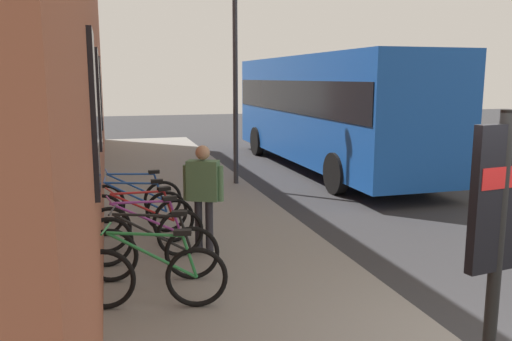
% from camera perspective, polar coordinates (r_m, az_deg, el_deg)
% --- Properties ---
extents(ground, '(60.00, 60.00, 0.00)m').
position_cam_1_polar(ground, '(10.76, 8.74, -4.90)').
color(ground, '#2D2D30').
extents(sidewalk_pavement, '(24.00, 3.50, 0.12)m').
position_cam_1_polar(sidewalk_pavement, '(11.86, -7.57, -3.16)').
color(sidewalk_pavement, gray).
rests_on(sidewalk_pavement, ground).
extents(station_facade, '(22.00, 0.65, 8.43)m').
position_cam_1_polar(station_facade, '(12.53, -18.42, 16.24)').
color(station_facade, '#9E563D').
rests_on(station_facade, ground).
extents(bicycle_nearest_sign, '(0.55, 1.74, 0.97)m').
position_cam_1_polar(bicycle_nearest_sign, '(6.27, -11.23, -11.10)').
color(bicycle_nearest_sign, black).
rests_on(bicycle_nearest_sign, sidewalk_pavement).
extents(bicycle_by_door, '(0.50, 1.75, 0.97)m').
position_cam_1_polar(bicycle_by_door, '(7.07, -11.16, -8.63)').
color(bicycle_by_door, black).
rests_on(bicycle_by_door, sidewalk_pavement).
extents(bicycle_far_end, '(0.48, 1.76, 0.97)m').
position_cam_1_polar(bicycle_far_end, '(7.81, -11.82, -6.86)').
color(bicycle_far_end, black).
rests_on(bicycle_far_end, sidewalk_pavement).
extents(bicycle_under_window, '(0.62, 1.73, 0.97)m').
position_cam_1_polar(bicycle_under_window, '(8.44, -12.14, -5.59)').
color(bicycle_under_window, black).
rests_on(bicycle_under_window, sidewalk_pavement).
extents(bicycle_mid_rack, '(0.48, 1.77, 0.97)m').
position_cam_1_polar(bicycle_mid_rack, '(9.18, -12.84, -4.36)').
color(bicycle_mid_rack, black).
rests_on(bicycle_mid_rack, sidewalk_pavement).
extents(bicycle_end_of_row, '(0.48, 1.77, 0.97)m').
position_cam_1_polar(bicycle_end_of_row, '(10.03, -12.94, -3.14)').
color(bicycle_end_of_row, black).
rests_on(bicycle_end_of_row, sidewalk_pavement).
extents(transit_info_sign, '(0.16, 0.56, 2.40)m').
position_cam_1_polar(transit_info_sign, '(4.32, 24.77, -4.70)').
color(transit_info_sign, black).
rests_on(transit_info_sign, sidewalk_pavement).
extents(city_bus, '(10.51, 2.70, 3.35)m').
position_cam_1_polar(city_bus, '(16.05, 7.66, 6.97)').
color(city_bus, '#1951B2').
rests_on(city_bus, ground).
extents(pedestrian_crossing_street, '(0.41, 0.57, 1.64)m').
position_cam_1_polar(pedestrian_crossing_street, '(7.96, -5.71, -1.84)').
color(pedestrian_crossing_street, '#26262D').
rests_on(pedestrian_crossing_street, sidewalk_pavement).
extents(street_lamp, '(0.28, 0.28, 5.52)m').
position_cam_1_polar(street_lamp, '(13.07, -2.27, 12.73)').
color(street_lamp, '#333338').
rests_on(street_lamp, sidewalk_pavement).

